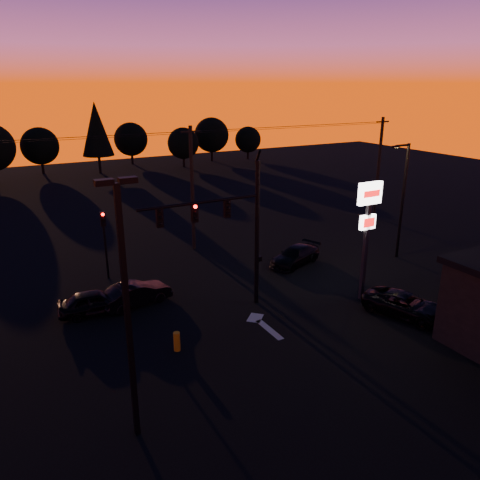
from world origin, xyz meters
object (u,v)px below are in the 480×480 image
object	(u,v)px
car_mid	(136,294)
car_right	(295,256)
secondary_signal	(104,235)
streetlight	(402,196)
traffic_signal_mast	(231,222)
car_left	(96,302)
bollard	(177,342)
parking_lot_light	(126,298)
pylon_sign	(368,216)
suv_parked	(405,305)

from	to	relation	value
car_mid	car_right	xyz separation A→B (m)	(11.33, 0.83, -0.05)
secondary_signal	streetlight	world-z (taller)	streetlight
traffic_signal_mast	car_left	size ratio (longest dim) A/B	2.21
traffic_signal_mast	car_mid	world-z (taller)	traffic_signal_mast
traffic_signal_mast	car_right	xyz separation A→B (m)	(6.89, 3.79, -4.33)
bollard	traffic_signal_mast	bearing A→B (deg)	31.65
parking_lot_light	pylon_sign	bearing A→B (deg)	17.23
car_mid	secondary_signal	bearing A→B (deg)	-6.35
secondary_signal	car_mid	distance (m)	5.06
parking_lot_light	suv_parked	world-z (taller)	parking_lot_light
bollard	car_right	world-z (taller)	car_right
streetlight	car_mid	xyz separation A→B (m)	(-18.45, 1.45, -3.76)
parking_lot_light	pylon_sign	size ratio (longest dim) A/B	1.34
pylon_sign	streetlight	world-z (taller)	streetlight
bollard	car_left	size ratio (longest dim) A/B	0.24
bollard	car_left	distance (m)	6.07
suv_parked	bollard	bearing A→B (deg)	148.32
secondary_signal	car_right	size ratio (longest dim) A/B	1.03
streetlight	pylon_sign	bearing A→B (deg)	-149.92
car_mid	streetlight	bearing A→B (deg)	-106.63
streetlight	bollard	world-z (taller)	streetlight
secondary_signal	pylon_sign	size ratio (longest dim) A/B	0.64
secondary_signal	streetlight	distance (m)	19.89
parking_lot_light	car_mid	world-z (taller)	parking_lot_light
parking_lot_light	car_right	world-z (taller)	parking_lot_light
traffic_signal_mast	car_right	distance (m)	8.98
traffic_signal_mast	streetlight	distance (m)	14.10
car_mid	pylon_sign	bearing A→B (deg)	-127.43
parking_lot_light	streetlight	bearing A→B (deg)	21.65
car_left	car_right	distance (m)	13.55
car_mid	car_right	size ratio (longest dim) A/B	0.95
traffic_signal_mast	secondary_signal	xyz separation A→B (m)	(-4.90, 7.49, -2.07)
car_left	traffic_signal_mast	bearing A→B (deg)	-108.36
secondary_signal	parking_lot_light	xyz separation A→B (m)	(-2.50, -14.49, 2.41)
traffic_signal_mast	secondary_signal	world-z (taller)	traffic_signal_mast
traffic_signal_mast	streetlight	size ratio (longest dim) A/B	1.07
pylon_sign	car_left	size ratio (longest dim) A/B	1.75
parking_lot_light	car_left	distance (m)	11.01
bollard	car_right	size ratio (longest dim) A/B	0.22
bollard	car_mid	bearing A→B (deg)	92.74
secondary_signal	streetlight	xyz separation A→B (m)	(18.91, -5.99, 1.56)
traffic_signal_mast	bollard	size ratio (longest dim) A/B	9.29
traffic_signal_mast	pylon_sign	world-z (taller)	traffic_signal_mast
parking_lot_light	car_right	size ratio (longest dim) A/B	2.17
parking_lot_light	car_left	bearing A→B (deg)	85.61
car_left	streetlight	bearing A→B (deg)	-88.28
secondary_signal	pylon_sign	distance (m)	15.75
suv_parked	streetlight	bearing A→B (deg)	27.20
traffic_signal_mast	parking_lot_light	xyz separation A→B (m)	(-7.40, -6.99, 0.33)
traffic_signal_mast	bollard	world-z (taller)	traffic_signal_mast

